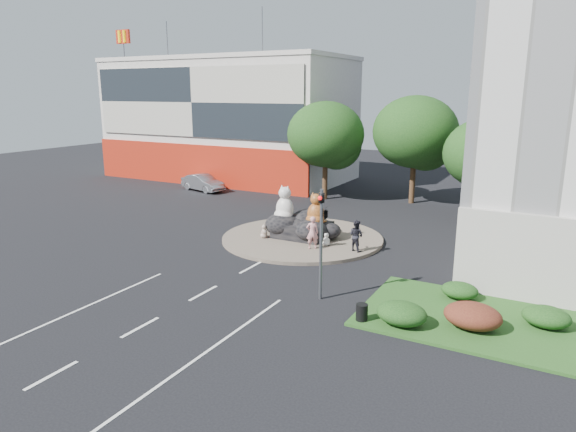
{
  "coord_description": "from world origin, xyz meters",
  "views": [
    {
      "loc": [
        14.04,
        -17.49,
        9.07
      ],
      "look_at": [
        0.15,
        7.86,
        2.0
      ],
      "focal_mm": 32.0,
      "sensor_mm": 36.0,
      "label": 1
    }
  ],
  "objects_px": {
    "cat_tabby": "(316,209)",
    "kitten_white": "(326,239)",
    "parked_car": "(203,183)",
    "litter_bin": "(362,312)",
    "kitten_calico": "(264,231)",
    "pedestrian_dark": "(356,235)",
    "cat_white": "(285,203)",
    "pedestrian_pink": "(312,233)"
  },
  "relations": [
    {
      "from": "pedestrian_pink",
      "to": "kitten_calico",
      "type": "bearing_deg",
      "value": -41.56
    },
    {
      "from": "parked_car",
      "to": "litter_bin",
      "type": "relative_size",
      "value": 6.87
    },
    {
      "from": "parked_car",
      "to": "pedestrian_dark",
      "type": "bearing_deg",
      "value": -105.97
    },
    {
      "from": "kitten_white",
      "to": "pedestrian_dark",
      "type": "bearing_deg",
      "value": -27.17
    },
    {
      "from": "kitten_white",
      "to": "litter_bin",
      "type": "bearing_deg",
      "value": -80.57
    },
    {
      "from": "pedestrian_pink",
      "to": "kitten_white",
      "type": "bearing_deg",
      "value": -147.56
    },
    {
      "from": "kitten_calico",
      "to": "litter_bin",
      "type": "bearing_deg",
      "value": -2.67
    },
    {
      "from": "cat_white",
      "to": "pedestrian_dark",
      "type": "bearing_deg",
      "value": -2.83
    },
    {
      "from": "cat_tabby",
      "to": "cat_white",
      "type": "bearing_deg",
      "value": 164.89
    },
    {
      "from": "parked_car",
      "to": "litter_bin",
      "type": "bearing_deg",
      "value": -116.5
    },
    {
      "from": "pedestrian_dark",
      "to": "pedestrian_pink",
      "type": "bearing_deg",
      "value": 37.87
    },
    {
      "from": "kitten_white",
      "to": "parked_car",
      "type": "bearing_deg",
      "value": 124.93
    },
    {
      "from": "cat_tabby",
      "to": "kitten_calico",
      "type": "relative_size",
      "value": 2.37
    },
    {
      "from": "cat_tabby",
      "to": "kitten_white",
      "type": "xyz_separation_m",
      "value": [
        1.14,
        -0.91,
        -1.53
      ]
    },
    {
      "from": "kitten_white",
      "to": "pedestrian_pink",
      "type": "bearing_deg",
      "value": -138.75
    },
    {
      "from": "cat_white",
      "to": "kitten_calico",
      "type": "height_order",
      "value": "cat_white"
    },
    {
      "from": "cat_tabby",
      "to": "kitten_white",
      "type": "height_order",
      "value": "cat_tabby"
    },
    {
      "from": "kitten_calico",
      "to": "kitten_white",
      "type": "xyz_separation_m",
      "value": [
        4.07,
        0.36,
        -0.04
      ]
    },
    {
      "from": "kitten_calico",
      "to": "litter_bin",
      "type": "xyz_separation_m",
      "value": [
        9.47,
        -8.05,
        -0.17
      ]
    },
    {
      "from": "kitten_white",
      "to": "parked_car",
      "type": "relative_size",
      "value": 0.17
    },
    {
      "from": "pedestrian_pink",
      "to": "parked_car",
      "type": "bearing_deg",
      "value": -66.79
    },
    {
      "from": "kitten_white",
      "to": "pedestrian_dark",
      "type": "distance_m",
      "value": 1.97
    },
    {
      "from": "pedestrian_pink",
      "to": "pedestrian_dark",
      "type": "xyz_separation_m",
      "value": [
        2.36,
        0.83,
        -0.06
      ]
    },
    {
      "from": "parked_car",
      "to": "kitten_calico",
      "type": "bearing_deg",
      "value": -116.27
    },
    {
      "from": "kitten_white",
      "to": "pedestrian_dark",
      "type": "height_order",
      "value": "pedestrian_dark"
    },
    {
      "from": "kitten_calico",
      "to": "parked_car",
      "type": "height_order",
      "value": "parked_car"
    },
    {
      "from": "kitten_calico",
      "to": "pedestrian_dark",
      "type": "distance_m",
      "value": 5.99
    },
    {
      "from": "kitten_calico",
      "to": "kitten_white",
      "type": "bearing_deg",
      "value": 42.73
    },
    {
      "from": "pedestrian_dark",
      "to": "kitten_white",
      "type": "bearing_deg",
      "value": 14.54
    },
    {
      "from": "pedestrian_pink",
      "to": "pedestrian_dark",
      "type": "distance_m",
      "value": 2.5
    },
    {
      "from": "kitten_calico",
      "to": "pedestrian_pink",
      "type": "xyz_separation_m",
      "value": [
        3.61,
        -0.6,
        0.53
      ]
    },
    {
      "from": "parked_car",
      "to": "litter_bin",
      "type": "xyz_separation_m",
      "value": [
        22.97,
        -19.31,
        -0.31
      ]
    },
    {
      "from": "pedestrian_pink",
      "to": "parked_car",
      "type": "height_order",
      "value": "pedestrian_pink"
    },
    {
      "from": "cat_tabby",
      "to": "parked_car",
      "type": "height_order",
      "value": "cat_tabby"
    },
    {
      "from": "cat_tabby",
      "to": "pedestrian_pink",
      "type": "height_order",
      "value": "cat_tabby"
    },
    {
      "from": "kitten_calico",
      "to": "kitten_white",
      "type": "relative_size",
      "value": 1.11
    },
    {
      "from": "parked_car",
      "to": "cat_white",
      "type": "bearing_deg",
      "value": -111.48
    },
    {
      "from": "pedestrian_pink",
      "to": "cat_tabby",
      "type": "bearing_deg",
      "value": -102.06
    },
    {
      "from": "cat_tabby",
      "to": "pedestrian_dark",
      "type": "bearing_deg",
      "value": -34.54
    },
    {
      "from": "pedestrian_pink",
      "to": "litter_bin",
      "type": "height_order",
      "value": "pedestrian_pink"
    },
    {
      "from": "litter_bin",
      "to": "parked_car",
      "type": "bearing_deg",
      "value": 139.96
    },
    {
      "from": "pedestrian_dark",
      "to": "parked_car",
      "type": "bearing_deg",
      "value": -11.08
    }
  ]
}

